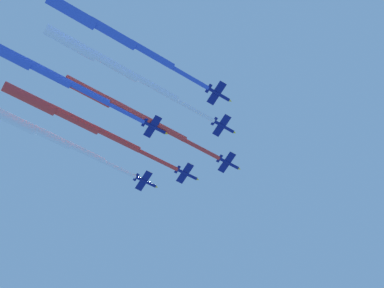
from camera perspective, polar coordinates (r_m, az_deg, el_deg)
jet_lead at (r=222.03m, az=-5.81°, el=2.97°), size 57.89×46.20×4.37m
jet_port_inner at (r=224.74m, az=-10.49°, el=2.22°), size 61.64×50.13×4.36m
jet_starboard_inner at (r=214.37m, az=-7.00°, el=6.90°), size 60.63×47.31×4.43m
jet_port_mid at (r=231.27m, az=-12.38°, el=0.66°), size 52.63×42.60×4.33m
jet_starboard_mid at (r=205.35m, az=-7.07°, el=9.61°), size 55.52×43.73×4.44m
jet_port_outer at (r=215.77m, az=-12.59°, el=6.10°), size 54.69×44.29×4.36m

